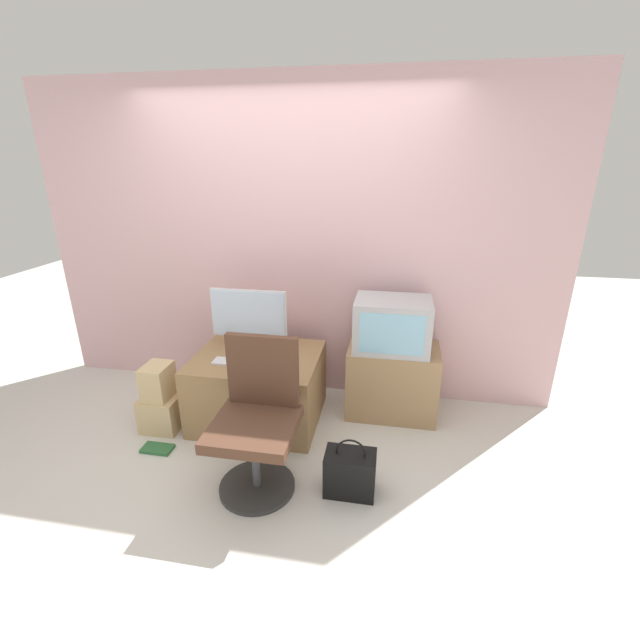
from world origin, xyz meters
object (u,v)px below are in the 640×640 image
object	(u,v)px
crt_tv	(392,325)
book	(157,449)
main_monitor	(249,319)
mouse	(267,365)
handbag	(350,472)
cardboard_box_lower	(162,412)
office_chair	(257,423)
keyboard	(238,362)

from	to	relation	value
crt_tv	book	bearing A→B (deg)	-153.75
main_monitor	mouse	bearing A→B (deg)	-52.66
handbag	book	world-z (taller)	handbag
cardboard_box_lower	office_chair	bearing A→B (deg)	-25.61
office_chair	cardboard_box_lower	xyz separation A→B (m)	(-0.93, 0.44, -0.31)
mouse	office_chair	bearing A→B (deg)	-80.41
mouse	main_monitor	bearing A→B (deg)	127.34
main_monitor	crt_tv	size ratio (longest dim) A/B	1.06
keyboard	mouse	world-z (taller)	mouse
main_monitor	handbag	distance (m)	1.40
main_monitor	book	xyz separation A→B (m)	(-0.51, -0.67, -0.79)
keyboard	cardboard_box_lower	xyz separation A→B (m)	(-0.60, -0.12, -0.42)
crt_tv	handbag	bearing A→B (deg)	-101.99
mouse	handbag	bearing A→B (deg)	-38.39
keyboard	book	xyz separation A→B (m)	(-0.51, -0.39, -0.55)
mouse	book	xyz separation A→B (m)	(-0.74, -0.37, -0.56)
mouse	handbag	size ratio (longest dim) A/B	0.14
mouse	crt_tv	xyz separation A→B (m)	(0.88, 0.43, 0.21)
cardboard_box_lower	book	distance (m)	0.31
cardboard_box_lower	crt_tv	bearing A→B (deg)	17.05
mouse	handbag	xyz separation A→B (m)	(0.68, -0.54, -0.42)
keyboard	crt_tv	world-z (taller)	crt_tv
office_chair	book	size ratio (longest dim) A/B	4.36
keyboard	book	distance (m)	0.84
keyboard	office_chair	size ratio (longest dim) A/B	0.39
keyboard	handbag	distance (m)	1.14
main_monitor	keyboard	world-z (taller)	main_monitor
keyboard	cardboard_box_lower	size ratio (longest dim) A/B	1.30
mouse	handbag	world-z (taller)	mouse
mouse	book	distance (m)	1.00
office_chair	crt_tv	bearing A→B (deg)	50.89
cardboard_box_lower	book	world-z (taller)	cardboard_box_lower
mouse	cardboard_box_lower	size ratio (longest dim) A/B	0.20
crt_tv	office_chair	world-z (taller)	crt_tv
handbag	cardboard_box_lower	bearing A→B (deg)	163.91
crt_tv	handbag	distance (m)	1.17
mouse	office_chair	size ratio (longest dim) A/B	0.06
crt_tv	mouse	bearing A→B (deg)	-154.18
handbag	book	distance (m)	1.43
cardboard_box_lower	main_monitor	bearing A→B (deg)	33.54
mouse	keyboard	bearing A→B (deg)	175.79
handbag	book	size ratio (longest dim) A/B	1.77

